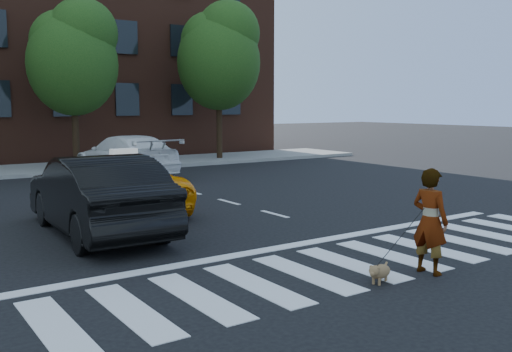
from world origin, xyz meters
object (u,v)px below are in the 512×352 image
Objects in this scene: white_suv at (126,156)px; dog at (379,272)px; black_sedan at (97,195)px; tree_mid at (73,53)px; taxi at (122,186)px; woman at (430,221)px; tree_right at (219,52)px.

white_suv reaches higher than dog.
dog is at bearing 114.60° from black_sedan.
tree_mid reaches higher than taxi.
woman reaches higher than taxi.
black_sedan is (-3.34, -12.25, -4.00)m from tree_mid.
black_sedan is at bearing 58.97° from taxi.
woman is (0.14, -18.10, -3.98)m from tree_mid.
black_sedan is (-10.34, -12.25, -4.42)m from tree_right.
tree_right is 13.96× the size of dog.
woman is at bearing -110.76° from tree_right.
tree_mid is 7.01m from tree_right.
white_suv is (2.80, 6.77, 0.14)m from taxi.
taxi is 0.86× the size of white_suv.
dog is at bearing 98.05° from taxi.
taxi is 2.67m from black_sedan.
tree_mid is 18.53m from woman.
tree_right is 20.33m from dog.
tree_mid is at bearing -79.68° from white_suv.
tree_mid reaches higher than black_sedan.
woman reaches higher than dog.
tree_right is 8.24m from white_suv.
white_suv is (-6.13, -3.22, -4.47)m from tree_right.
black_sedan reaches higher than white_suv.
tree_mid is at bearing -100.01° from taxi.
dog is (2.41, -5.77, -0.66)m from black_sedan.
white_suv is at bearing -8.02° from woman.
woman is (-6.86, -18.10, -4.40)m from tree_right.
dog is (-0.93, -18.02, -4.66)m from tree_mid.
tree_mid is 0.92× the size of tree_right.
tree_mid is 18.64m from dog.
tree_mid is 13.31m from black_sedan.
tree_right is 14.18m from taxi.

